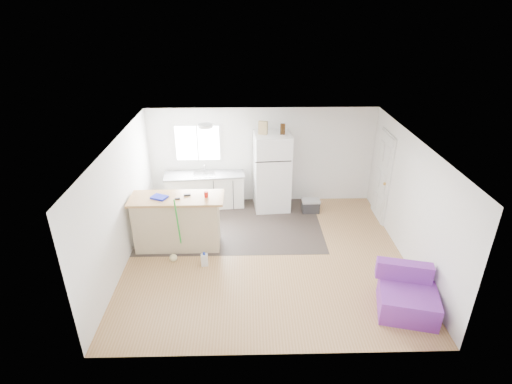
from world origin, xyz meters
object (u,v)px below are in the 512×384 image
cleaner_jug (204,260)px  blue_tray (159,197)px  bottle_left (282,129)px  peninsula (177,222)px  kitchen_cabinets (205,190)px  refrigerator (272,172)px  mop (175,250)px  purple_seat (407,296)px  cooler (311,206)px  red_cup (206,194)px  cardboard_box (263,128)px  bottle_right (284,129)px

cleaner_jug → blue_tray: (-0.89, 0.67, 1.03)m
bottle_left → peninsula: bearing=-143.5°
kitchen_cabinets → refrigerator: size_ratio=1.04×
kitchen_cabinets → blue_tray: size_ratio=6.56×
mop → purple_seat: bearing=-21.7°
refrigerator → purple_seat: bearing=-66.0°
peninsula → blue_tray: bearing=-174.8°
cooler → red_cup: red_cup is taller
blue_tray → cardboard_box: cardboard_box is taller
cleaner_jug → blue_tray: bearing=136.8°
refrigerator → bottle_left: bearing=-17.7°
peninsula → refrigerator: 2.67m
cleaner_jug → refrigerator: bearing=52.7°
refrigerator → red_cup: bearing=-134.1°
cooler → cardboard_box: size_ratio=1.44×
cleaner_jug → bottle_left: 3.43m
cleaner_jug → cardboard_box: bearing=56.6°
purple_seat → kitchen_cabinets: bearing=147.9°
bottle_right → cleaner_jug: bearing=-125.7°
cooler → bottle_left: (-0.74, 0.23, 1.85)m
cooler → blue_tray: (-3.27, -1.45, 1.00)m
bottle_left → bottle_right: same height
blue_tray → red_cup: bearing=1.5°
red_cup → bottle_left: bearing=45.8°
red_cup → mop: bearing=-141.9°
peninsula → mop: mop is taller
mop → blue_tray: size_ratio=4.62×
cooler → mop: (-2.97, -1.92, 0.06)m
bottle_right → cardboard_box: bearing=176.1°
peninsula → bottle_right: bearing=35.5°
peninsula → cooler: size_ratio=4.32×
kitchen_cabinets → red_cup: bearing=-88.3°
kitchen_cabinets → cleaner_jug: size_ratio=6.65×
mop → bottle_left: bottle_left is taller
refrigerator → bottle_left: size_ratio=7.57×
mop → red_cup: 1.26m
blue_tray → bottle_left: 3.16m
peninsula → cleaner_jug: peninsula is taller
peninsula → bottle_left: (2.23, 1.65, 1.44)m
red_cup → bottle_right: 2.48m
purple_seat → cleaner_jug: 3.69m
bottle_right → peninsula: bearing=-144.1°
cleaner_jug → mop: mop is taller
peninsula → red_cup: bearing=-1.0°
red_cup → cleaner_jug: bearing=-92.5°
cardboard_box → red_cup: bearing=-125.1°
kitchen_cabinets → blue_tray: bearing=-116.1°
purple_seat → blue_tray: size_ratio=3.63×
bottle_right → blue_tray: bearing=-146.9°
kitchen_cabinets → bottle_left: bottle_left is taller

